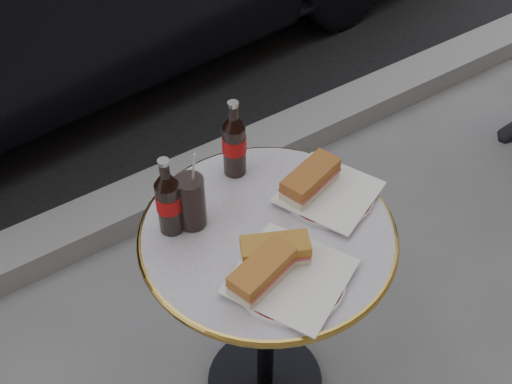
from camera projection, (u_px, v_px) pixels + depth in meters
ground at (265, 384)px, 2.04m from camera, size 80.00×80.00×0.00m
curb at (135, 205)px, 2.53m from camera, size 40.00×0.20×0.12m
bistro_table at (266, 318)px, 1.78m from camera, size 0.62×0.62×0.73m
plate_left at (290, 279)px, 1.41m from camera, size 0.31×0.31×0.01m
plate_right at (329, 194)px, 1.60m from camera, size 0.27×0.27×0.01m
sandwich_left_a at (262, 272)px, 1.38m from camera, size 0.17×0.12×0.06m
sandwich_left_b at (275, 251)px, 1.43m from camera, size 0.17×0.13×0.05m
sandwich_right at (310, 180)px, 1.59m from camera, size 0.18×0.12×0.06m
cola_bottle_left at (168, 196)px, 1.45m from camera, size 0.08×0.08×0.22m
cola_bottle_right at (234, 138)px, 1.59m from camera, size 0.07×0.07×0.22m
cola_glass at (191, 201)px, 1.49m from camera, size 0.08×0.08×0.15m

